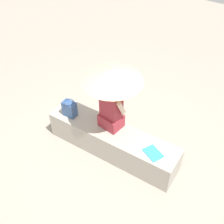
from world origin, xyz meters
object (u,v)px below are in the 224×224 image
at_px(person_seated, 111,107).
at_px(parasol, 112,75).
at_px(magazine, 153,153).
at_px(handbag_black, 70,109).

distance_m(person_seated, parasol, 0.64).
bearing_deg(magazine, parasol, 16.90).
bearing_deg(person_seated, parasol, 145.10).
bearing_deg(person_seated, magazine, 169.40).
relative_size(person_seated, magazine, 3.21).
bearing_deg(parasol, magazine, 170.76).
height_order(person_seated, handbag_black, person_seated).
height_order(parasol, magazine, parasol).
xyz_separation_m(person_seated, handbag_black, (0.71, 0.16, -0.25)).
height_order(parasol, handbag_black, parasol).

